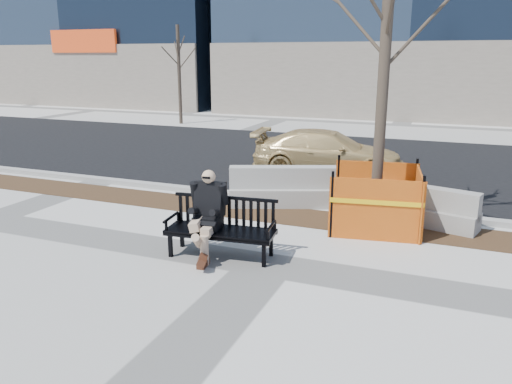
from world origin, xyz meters
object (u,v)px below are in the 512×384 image
seated_man (208,253)px  sedan (327,173)px  bench (221,256)px  jersey_barrier_left (300,206)px  tree_fence (374,227)px  jersey_barrier_right (405,221)px

seated_man → sedan: (0.37, 6.81, 0.00)m
bench → sedan: bearing=82.4°
sedan → jersey_barrier_left: bearing=177.2°
bench → seated_man: seated_man is taller
jersey_barrier_left → sedan: bearing=72.4°
sedan → bench: bearing=172.2°
bench → tree_fence: (2.17, 2.51, 0.00)m
bench → seated_man: size_ratio=1.28×
jersey_barrier_right → sedan: bearing=140.2°
bench → tree_fence: bearing=42.6°
bench → jersey_barrier_right: 4.14m
tree_fence → jersey_barrier_left: (-1.81, 0.88, 0.00)m
sedan → jersey_barrier_right: sedan is taller
bench → seated_man: (-0.25, 0.02, 0.00)m
bench → sedan: sedan is taller
tree_fence → jersey_barrier_left: size_ratio=1.99×
jersey_barrier_left → jersey_barrier_right: bearing=-28.1°
jersey_barrier_left → jersey_barrier_right: 2.37m
sedan → jersey_barrier_right: size_ratio=1.52×
seated_man → tree_fence: bearing=39.2°
seated_man → jersey_barrier_right: (2.97, 3.10, 0.00)m
tree_fence → bench: bearing=-130.8°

